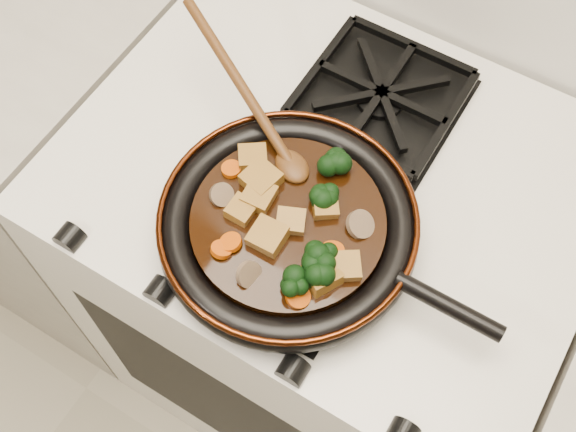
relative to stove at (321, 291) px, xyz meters
The scene contains 30 objects.
stove is the anchor object (origin of this frame).
burner_grate_front 0.48m from the stove, 90.00° to the right, with size 0.23×0.23×0.03m, color black, non-canonical shape.
burner_grate_back 0.48m from the stove, 90.00° to the left, with size 0.23×0.23×0.03m, color black, non-canonical shape.
skillet 0.51m from the stove, 88.24° to the right, with size 0.47×0.34×0.05m.
braising_sauce 0.52m from the stove, 89.18° to the right, with size 0.25×0.25×0.02m, color black.
tofu_cube_0 0.55m from the stove, 66.10° to the right, with size 0.04×0.04×0.02m, color brown.
tofu_cube_1 0.53m from the stove, 119.62° to the right, with size 0.04×0.04×0.02m, color brown.
tofu_cube_2 0.53m from the stove, 86.53° to the right, with size 0.04×0.03×0.02m, color brown.
tofu_cube_3 0.54m from the stove, 109.86° to the right, with size 0.03×0.03×0.02m, color brown.
tofu_cube_4 0.53m from the stove, 137.71° to the right, with size 0.04×0.03×0.02m, color brown.
tofu_cube_5 0.53m from the stove, 110.52° to the right, with size 0.04×0.04×0.02m, color brown.
tofu_cube_6 0.53m from the stove, 69.55° to the right, with size 0.04×0.03×0.02m, color brown.
tofu_cube_7 0.55m from the stove, 57.00° to the right, with size 0.04×0.03×0.02m, color brown.
tofu_cube_8 0.54m from the stove, 91.84° to the right, with size 0.04×0.04×0.02m, color brown.
broccoli_floret_0 0.56m from the stove, 74.04° to the right, with size 0.06×0.06×0.05m, color black, non-canonical shape.
broccoli_floret_1 0.55m from the stove, 67.78° to the right, with size 0.06×0.06×0.06m, color black, non-canonical shape.
broccoli_floret_2 0.55m from the stove, 67.32° to the right, with size 0.06×0.06×0.05m, color black, non-canonical shape.
broccoli_floret_3 0.52m from the stove, 71.23° to the right, with size 0.06×0.06×0.05m, color black, non-canonical shape.
broccoli_floret_4 0.55m from the stove, 64.80° to the right, with size 0.05×0.05×0.05m, color black, non-canonical shape.
broccoli_floret_5 0.52m from the stove, 75.12° to the right, with size 0.06×0.06×0.05m, color black, non-canonical shape.
carrot_coin_0 0.56m from the stove, 102.43° to the right, with size 0.03×0.03×0.01m, color #BC4405.
carrot_coin_1 0.55m from the stove, 102.04° to the right, with size 0.03×0.03×0.01m, color #BC4405.
carrot_coin_2 0.54m from the stove, 62.61° to the right, with size 0.03×0.03×0.01m, color #BC4405.
carrot_coin_3 0.56m from the stove, 72.57° to the right, with size 0.03×0.03×0.01m, color #BC4405.
carrot_coin_4 0.53m from the stove, 133.76° to the right, with size 0.03×0.03×0.01m, color #BC4405.
mushroom_slice_0 0.56m from the stove, 89.55° to the right, with size 0.03×0.03×0.01m, color brown.
mushroom_slice_1 0.53m from the stove, 46.66° to the right, with size 0.04×0.04×0.01m, color brown.
mushroom_slice_2 0.54m from the stove, 121.45° to the right, with size 0.03×0.03×0.01m, color brown.
mushroom_slice_3 0.56m from the stove, 73.04° to the right, with size 0.03×0.03×0.01m, color brown.
wooden_spoon 0.55m from the stove, 167.55° to the right, with size 0.16×0.10×0.28m.
Camera 1 is at (0.22, 1.19, 1.77)m, focal length 45.00 mm.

